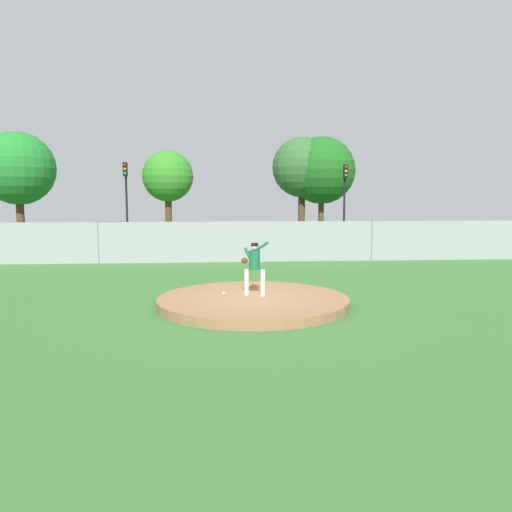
% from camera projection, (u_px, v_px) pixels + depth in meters
% --- Properties ---
extents(ground_plane, '(80.00, 80.00, 0.00)m').
position_uv_depth(ground_plane, '(242.00, 274.00, 20.54)').
color(ground_plane, '#386B2D').
extents(asphalt_strip, '(44.00, 7.00, 0.01)m').
position_uv_depth(asphalt_strip, '(235.00, 252.00, 28.95)').
color(asphalt_strip, '#2B2B2D').
rests_on(asphalt_strip, ground_plane).
extents(pitchers_mound, '(5.58, 5.58, 0.27)m').
position_uv_depth(pitchers_mound, '(253.00, 302.00, 14.58)').
color(pitchers_mound, olive).
rests_on(pitchers_mound, ground_plane).
extents(pitcher_youth, '(0.82, 0.32, 1.63)m').
position_uv_depth(pitcher_youth, '(254.00, 263.00, 14.69)').
color(pitcher_youth, silver).
rests_on(pitcher_youth, pitchers_mound).
extents(baseball, '(0.07, 0.07, 0.07)m').
position_uv_depth(baseball, '(224.00, 293.00, 14.95)').
color(baseball, white).
rests_on(baseball, pitchers_mound).
extents(chainlink_fence, '(33.47, 0.07, 2.08)m').
position_uv_depth(chainlink_fence, '(238.00, 242.00, 24.38)').
color(chainlink_fence, gray).
rests_on(chainlink_fence, ground_plane).
extents(parked_car_charcoal, '(2.07, 4.63, 1.58)m').
position_uv_depth(parked_car_charcoal, '(323.00, 238.00, 29.29)').
color(parked_car_charcoal, '#232328').
rests_on(parked_car_charcoal, ground_plane).
extents(parked_car_navy, '(2.04, 4.52, 1.67)m').
position_uv_depth(parked_car_navy, '(264.00, 238.00, 29.06)').
color(parked_car_navy, '#161E4C').
rests_on(parked_car_navy, ground_plane).
extents(parked_car_champagne, '(1.96, 4.43, 1.76)m').
position_uv_depth(parked_car_champagne, '(108.00, 239.00, 28.01)').
color(parked_car_champagne, tan).
rests_on(parked_car_champagne, ground_plane).
extents(parked_car_slate, '(2.08, 4.18, 1.68)m').
position_uv_depth(parked_car_slate, '(29.00, 240.00, 28.02)').
color(parked_car_slate, slate).
rests_on(parked_car_slate, ground_plane).
extents(parked_car_silver, '(1.87, 4.78, 1.72)m').
position_uv_depth(parked_car_silver, '(385.00, 237.00, 29.52)').
color(parked_car_silver, '#B7BABF').
rests_on(parked_car_silver, ground_plane).
extents(parked_car_burgundy, '(2.15, 4.29, 1.70)m').
position_uv_depth(parked_car_burgundy, '(431.00, 237.00, 29.66)').
color(parked_car_burgundy, maroon).
rests_on(parked_car_burgundy, ground_plane).
extents(traffic_cone_orange, '(0.40, 0.40, 0.55)m').
position_uv_depth(traffic_cone_orange, '(192.00, 249.00, 28.33)').
color(traffic_cone_orange, orange).
rests_on(traffic_cone_orange, asphalt_strip).
extents(traffic_light_near, '(0.28, 0.46, 5.39)m').
position_uv_depth(traffic_light_near, '(126.00, 190.00, 32.30)').
color(traffic_light_near, black).
rests_on(traffic_light_near, ground_plane).
extents(traffic_light_far, '(0.28, 0.46, 5.28)m').
position_uv_depth(traffic_light_far, '(345.00, 191.00, 32.88)').
color(traffic_light_far, black).
rests_on(traffic_light_far, ground_plane).
extents(tree_broad_left, '(4.98, 4.98, 7.61)m').
position_uv_depth(tree_broad_left, '(18.00, 169.00, 34.08)').
color(tree_broad_left, '#4C331E').
rests_on(tree_broad_left, ground_plane).
extents(tree_slender_far, '(3.80, 3.80, 6.62)m').
position_uv_depth(tree_slender_far, '(168.00, 177.00, 37.31)').
color(tree_slender_far, '#4C331E').
rests_on(tree_slender_far, ground_plane).
extents(tree_broad_right, '(4.41, 4.41, 7.55)m').
position_uv_depth(tree_broad_right, '(302.00, 168.00, 36.79)').
color(tree_broad_right, '#4C331E').
rests_on(tree_broad_right, ground_plane).
extents(tree_tall_centre, '(4.91, 4.91, 7.57)m').
position_uv_depth(tree_tall_centre, '(322.00, 171.00, 36.69)').
color(tree_tall_centre, '#4C331E').
rests_on(tree_tall_centre, ground_plane).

